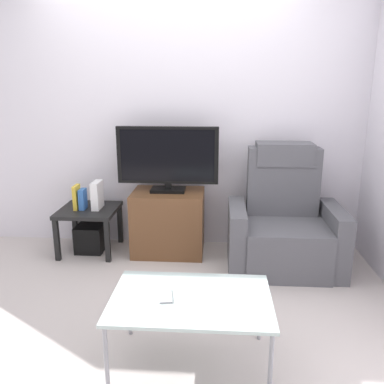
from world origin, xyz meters
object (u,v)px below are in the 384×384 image
(television, at_px, (168,158))
(book_middle, at_px, (83,199))
(subwoofer_box, at_px, (91,238))
(cell_phone, at_px, (166,296))
(game_console, at_px, (97,195))
(coffee_table, at_px, (191,302))
(side_table, at_px, (89,215))
(tv_stand, at_px, (168,222))
(book_leftmost, at_px, (77,197))
(recliner_armchair, at_px, (284,225))

(television, distance_m, book_middle, 0.90)
(subwoofer_box, bearing_deg, cell_phone, -58.91)
(subwoofer_box, xyz_separation_m, book_middle, (-0.04, -0.02, 0.40))
(game_console, bearing_deg, book_middle, -167.21)
(subwoofer_box, xyz_separation_m, coffee_table, (1.10, -1.58, 0.28))
(side_table, xyz_separation_m, game_console, (0.09, 0.01, 0.20))
(television, bearing_deg, tv_stand, -90.00)
(book_middle, distance_m, game_console, 0.14)
(tv_stand, relative_size, game_console, 2.57)
(side_table, height_order, book_middle, book_middle)
(tv_stand, distance_m, coffee_table, 1.65)
(television, height_order, game_console, television)
(book_leftmost, bearing_deg, game_console, 8.97)
(tv_stand, relative_size, book_leftmost, 2.91)
(subwoofer_box, height_order, book_leftmost, book_leftmost)
(book_leftmost, height_order, coffee_table, book_leftmost)
(side_table, bearing_deg, coffee_table, -55.24)
(recliner_armchair, height_order, cell_phone, recliner_armchair)
(recliner_armchair, xyz_separation_m, book_leftmost, (-1.93, 0.15, 0.18))
(tv_stand, relative_size, side_table, 1.25)
(side_table, relative_size, subwoofer_box, 2.07)
(tv_stand, relative_size, television, 0.71)
(coffee_table, bearing_deg, book_middle, 126.12)
(television, relative_size, coffee_table, 1.05)
(television, relative_size, book_leftmost, 4.07)
(game_console, bearing_deg, coffee_table, -57.66)
(side_table, bearing_deg, subwoofer_box, -71.57)
(tv_stand, relative_size, recliner_armchair, 0.62)
(recliner_armchair, xyz_separation_m, cell_phone, (-0.88, -1.41, 0.07))
(tv_stand, relative_size, subwoofer_box, 2.57)
(side_table, relative_size, book_leftmost, 2.33)
(game_console, height_order, coffee_table, game_console)
(book_leftmost, bearing_deg, tv_stand, 3.05)
(recliner_armchair, height_order, book_middle, recliner_armchair)
(cell_phone, bearing_deg, game_console, 109.42)
(book_middle, bearing_deg, recliner_armchair, -4.68)
(recliner_armchair, height_order, book_leftmost, recliner_armchair)
(side_table, bearing_deg, cell_phone, -58.91)
(recliner_armchair, bearing_deg, tv_stand, 164.33)
(television, relative_size, game_console, 3.60)
(television, height_order, cell_phone, television)
(side_table, xyz_separation_m, subwoofer_box, (0.00, -0.00, -0.24))
(subwoofer_box, bearing_deg, recliner_armchair, -5.40)
(subwoofer_box, distance_m, book_leftmost, 0.43)
(recliner_armchair, height_order, coffee_table, recliner_armchair)
(book_leftmost, height_order, game_console, game_console)
(book_leftmost, bearing_deg, subwoofer_box, 11.31)
(television, xyz_separation_m, side_table, (-0.77, -0.05, -0.56))
(television, xyz_separation_m, cell_phone, (0.19, -1.63, -0.49))
(coffee_table, bearing_deg, book_leftmost, 127.48)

